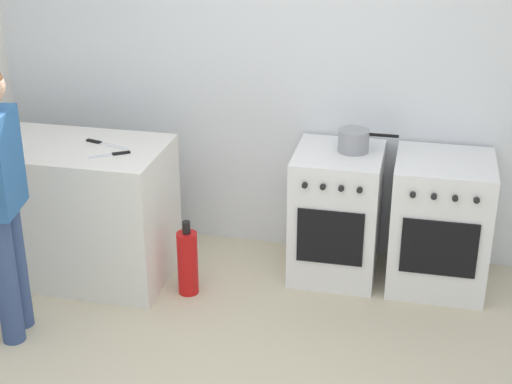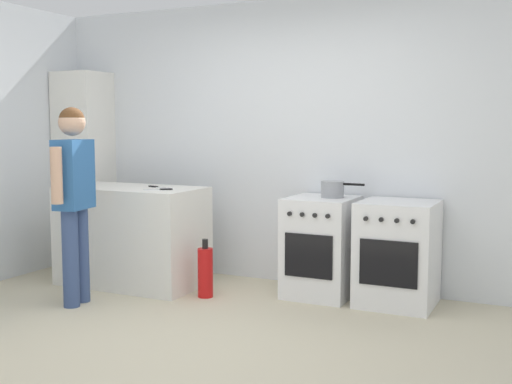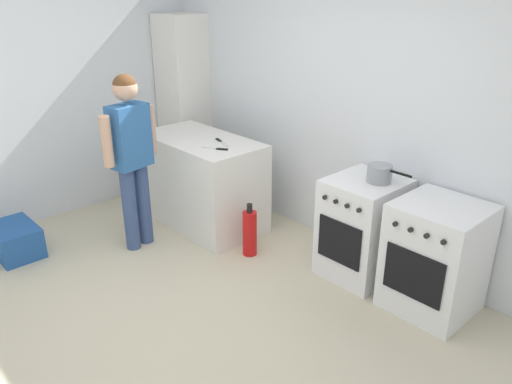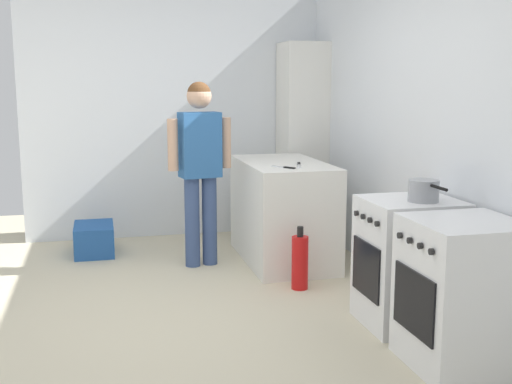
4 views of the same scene
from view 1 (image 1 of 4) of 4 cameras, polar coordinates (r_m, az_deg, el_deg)
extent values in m
cube|color=silver|center=(5.21, 2.92, 9.26)|extent=(6.00, 0.10, 2.60)
cube|color=silver|center=(5.23, -13.48, -1.27)|extent=(1.30, 0.70, 0.90)
cube|color=white|center=(5.12, 5.87, -1.54)|extent=(0.55, 0.60, 0.85)
cube|color=black|center=(4.86, 5.40, -3.32)|extent=(0.41, 0.01, 0.36)
cylinder|color=black|center=(4.86, 4.45, 2.48)|extent=(0.18, 0.18, 0.01)
cylinder|color=black|center=(4.84, 7.35, 2.24)|extent=(0.18, 0.18, 0.01)
cylinder|color=black|center=(5.08, 4.85, 3.44)|extent=(0.18, 0.18, 0.01)
cylinder|color=black|center=(5.06, 7.63, 3.21)|extent=(0.18, 0.18, 0.01)
cylinder|color=black|center=(4.73, 3.57, 0.49)|extent=(0.04, 0.02, 0.04)
cylinder|color=black|center=(4.71, 4.88, 0.37)|extent=(0.04, 0.02, 0.04)
cylinder|color=black|center=(4.70, 6.21, 0.26)|extent=(0.04, 0.02, 0.04)
cylinder|color=black|center=(4.69, 7.54, 0.14)|extent=(0.04, 0.02, 0.04)
cube|color=white|center=(5.10, 13.22, -2.20)|extent=(0.60, 0.60, 0.85)
cube|color=black|center=(4.84, 13.16, -4.02)|extent=(0.45, 0.01, 0.36)
cylinder|color=black|center=(4.82, 12.06, 1.83)|extent=(0.19, 0.19, 0.01)
cylinder|color=black|center=(4.83, 15.28, 1.54)|extent=(0.19, 0.19, 0.01)
cylinder|color=black|center=(5.05, 12.13, 2.82)|extent=(0.19, 0.19, 0.01)
cylinder|color=black|center=(5.05, 15.21, 2.55)|extent=(0.19, 0.19, 0.01)
cylinder|color=black|center=(4.68, 11.34, -0.19)|extent=(0.04, 0.02, 0.04)
cylinder|color=black|center=(4.68, 12.81, -0.32)|extent=(0.04, 0.02, 0.04)
cylinder|color=black|center=(4.69, 14.28, -0.45)|extent=(0.04, 0.02, 0.04)
cylinder|color=black|center=(4.69, 15.75, -0.58)|extent=(0.04, 0.02, 0.04)
cylinder|color=gray|center=(4.96, 7.11, 3.73)|extent=(0.20, 0.20, 0.14)
cylinder|color=black|center=(4.93, 9.31, 4.08)|extent=(0.18, 0.02, 0.02)
cube|color=silver|center=(4.81, -11.24, 2.57)|extent=(0.14, 0.11, 0.01)
cube|color=black|center=(4.83, -9.79, 2.81)|extent=(0.11, 0.08, 0.01)
cube|color=silver|center=(4.96, -10.33, 3.32)|extent=(0.20, 0.09, 0.01)
cube|color=black|center=(5.06, -11.70, 3.63)|extent=(0.11, 0.06, 0.01)
cylinder|color=#384C7A|center=(4.61, -17.72, -6.12)|extent=(0.13, 0.13, 0.79)
cylinder|color=#384C7A|center=(4.74, -17.10, -5.17)|extent=(0.13, 0.13, 0.79)
cylinder|color=tan|center=(4.60, -17.49, 3.27)|extent=(0.09, 0.09, 0.44)
cylinder|color=red|center=(4.96, -4.99, -5.17)|extent=(0.13, 0.13, 0.42)
cylinder|color=black|center=(4.85, -5.09, -2.59)|extent=(0.05, 0.05, 0.08)
camera|label=2|loc=(1.84, 102.68, -47.99)|focal=45.00mm
camera|label=3|loc=(2.20, 60.12, 3.72)|focal=35.00mm
camera|label=4|loc=(4.31, 60.59, -2.04)|focal=45.00mm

